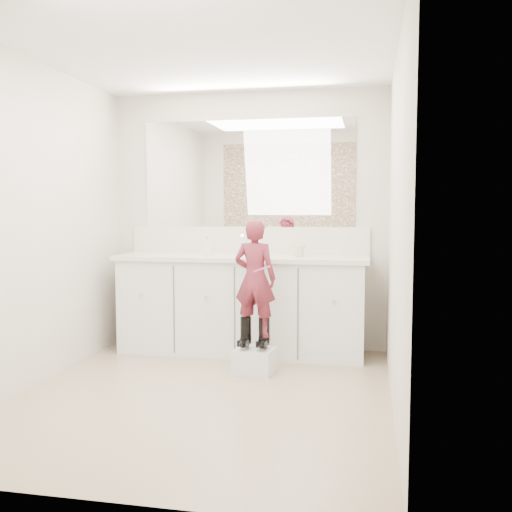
# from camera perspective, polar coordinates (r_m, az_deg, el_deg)

# --- Properties ---
(floor) EXTENTS (3.00, 3.00, 0.00)m
(floor) POSITION_cam_1_polar(r_m,az_deg,el_deg) (4.16, -5.25, -13.69)
(floor) COLOR #897959
(floor) RESTS_ON ground
(ceiling) EXTENTS (3.00, 3.00, 0.00)m
(ceiling) POSITION_cam_1_polar(r_m,az_deg,el_deg) (4.09, -5.53, 20.11)
(ceiling) COLOR white
(ceiling) RESTS_ON wall_back
(wall_back) EXTENTS (2.60, 0.00, 2.60)m
(wall_back) POSITION_cam_1_polar(r_m,az_deg,el_deg) (5.40, -0.82, 3.55)
(wall_back) COLOR beige
(wall_back) RESTS_ON floor
(wall_front) EXTENTS (2.60, 0.00, 2.60)m
(wall_front) POSITION_cam_1_polar(r_m,az_deg,el_deg) (2.55, -15.10, 1.97)
(wall_front) COLOR beige
(wall_front) RESTS_ON floor
(wall_left) EXTENTS (0.00, 3.00, 3.00)m
(wall_left) POSITION_cam_1_polar(r_m,az_deg,el_deg) (4.50, -21.49, 2.96)
(wall_left) COLOR beige
(wall_left) RESTS_ON floor
(wall_right) EXTENTS (0.00, 3.00, 3.00)m
(wall_right) POSITION_cam_1_polar(r_m,az_deg,el_deg) (3.79, 13.84, 2.87)
(wall_right) COLOR beige
(wall_right) RESTS_ON floor
(vanity_cabinet) EXTENTS (2.20, 0.55, 0.85)m
(vanity_cabinet) POSITION_cam_1_polar(r_m,az_deg,el_deg) (5.21, -1.44, -5.07)
(vanity_cabinet) COLOR silver
(vanity_cabinet) RESTS_ON floor
(countertop) EXTENTS (2.28, 0.58, 0.04)m
(countertop) POSITION_cam_1_polar(r_m,az_deg,el_deg) (5.14, -1.49, -0.20)
(countertop) COLOR beige
(countertop) RESTS_ON vanity_cabinet
(backsplash) EXTENTS (2.28, 0.03, 0.25)m
(backsplash) POSITION_cam_1_polar(r_m,az_deg,el_deg) (5.39, -0.85, 1.58)
(backsplash) COLOR beige
(backsplash) RESTS_ON countertop
(mirror) EXTENTS (2.00, 0.02, 1.00)m
(mirror) POSITION_cam_1_polar(r_m,az_deg,el_deg) (5.40, -0.85, 8.22)
(mirror) COLOR white
(mirror) RESTS_ON wall_back
(dot_panel) EXTENTS (2.00, 0.01, 1.20)m
(dot_panel) POSITION_cam_1_polar(r_m,az_deg,el_deg) (2.58, -15.22, 12.03)
(dot_panel) COLOR #472819
(dot_panel) RESTS_ON wall_front
(faucet) EXTENTS (0.08, 0.08, 0.10)m
(faucet) POSITION_cam_1_polar(r_m,az_deg,el_deg) (5.29, -1.10, 0.71)
(faucet) COLOR silver
(faucet) RESTS_ON countertop
(cup) EXTENTS (0.15, 0.15, 0.11)m
(cup) POSITION_cam_1_polar(r_m,az_deg,el_deg) (5.06, 4.32, 0.54)
(cup) COLOR beige
(cup) RESTS_ON countertop
(soap_bottle) EXTENTS (0.10, 0.10, 0.18)m
(soap_bottle) POSITION_cam_1_polar(r_m,az_deg,el_deg) (5.15, -4.92, 1.00)
(soap_bottle) COLOR beige
(soap_bottle) RESTS_ON countertop
(step_stool) EXTENTS (0.34, 0.29, 0.20)m
(step_stool) POSITION_cam_1_polar(r_m,az_deg,el_deg) (4.63, -0.15, -10.46)
(step_stool) COLOR silver
(step_stool) RESTS_ON floor
(boot_left) EXTENTS (0.11, 0.18, 0.26)m
(boot_left) POSITION_cam_1_polar(r_m,az_deg,el_deg) (4.61, -1.02, -7.63)
(boot_left) COLOR black
(boot_left) RESTS_ON step_stool
(boot_right) EXTENTS (0.11, 0.18, 0.26)m
(boot_right) POSITION_cam_1_polar(r_m,az_deg,el_deg) (4.59, 0.82, -7.71)
(boot_right) COLOR black
(boot_right) RESTS_ON step_stool
(toddler) EXTENTS (0.37, 0.26, 0.93)m
(toddler) POSITION_cam_1_polar(r_m,az_deg,el_deg) (4.52, -0.10, -2.23)
(toddler) COLOR #A43249
(toddler) RESTS_ON step_stool
(toothbrush) EXTENTS (0.14, 0.03, 0.06)m
(toothbrush) POSITION_cam_1_polar(r_m,az_deg,el_deg) (4.42, 0.58, -1.31)
(toothbrush) COLOR #CE5083
(toothbrush) RESTS_ON toddler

